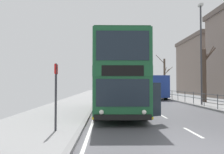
% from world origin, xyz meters
% --- Properties ---
extents(ground, '(15.80, 140.00, 0.20)m').
position_xyz_m(ground, '(-0.72, -0.00, 0.04)').
color(ground, '#4D4D52').
extents(double_decker_bus_main, '(3.28, 10.29, 4.40)m').
position_xyz_m(double_decker_bus_main, '(-2.54, 8.64, 2.31)').
color(double_decker_bus_main, '#19512D').
rests_on(double_decker_bus_main, ground).
extents(background_bus_far_lane, '(2.75, 10.53, 2.93)m').
position_xyz_m(background_bus_far_lane, '(2.82, 26.13, 1.61)').
color(background_bus_far_lane, navy).
rests_on(background_bus_far_lane, ground).
extents(pedestrian_railing_far_kerb, '(0.05, 25.07, 1.02)m').
position_xyz_m(pedestrian_railing_far_kerb, '(4.45, 13.33, 0.83)').
color(pedestrian_railing_far_kerb, '#2D3338').
rests_on(pedestrian_railing_far_kerb, ground).
extents(bus_stop_sign_near, '(0.08, 0.44, 2.46)m').
position_xyz_m(bus_stop_sign_near, '(-5.15, 2.35, 1.67)').
color(bus_stop_sign_near, '#2D2D33').
rests_on(bus_stop_sign_near, ground).
extents(street_lamp_far_side, '(0.28, 0.60, 8.66)m').
position_xyz_m(street_lamp_far_side, '(4.86, 13.68, 5.09)').
color(street_lamp_far_side, '#38383D').
rests_on(street_lamp_far_side, ground).
extents(bare_tree_far_00, '(2.33, 2.10, 6.57)m').
position_xyz_m(bare_tree_far_00, '(6.15, 31.65, 3.22)').
color(bare_tree_far_00, brown).
rests_on(bare_tree_far_00, ground).
extents(bare_tree_far_01, '(1.50, 1.73, 5.60)m').
position_xyz_m(bare_tree_far_01, '(6.41, 16.77, 2.92)').
color(bare_tree_far_01, '#423328').
rests_on(bare_tree_far_01, ground).
extents(background_building_01, '(10.44, 14.98, 11.06)m').
position_xyz_m(background_building_01, '(17.59, 39.55, 5.56)').
color(background_building_01, slate).
rests_on(background_building_01, ground).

